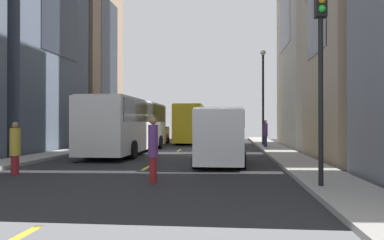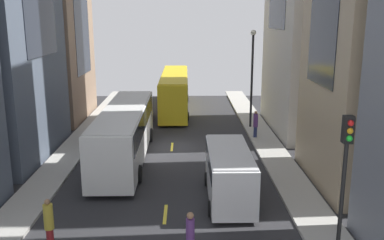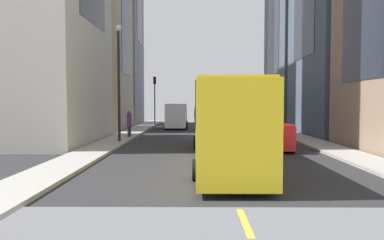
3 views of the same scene
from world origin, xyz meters
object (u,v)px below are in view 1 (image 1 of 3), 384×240
Objects in this scene: delivery_van_white at (220,132)px; pedestrian_walking_far at (15,147)px; car_red_0 at (156,134)px; streetcar_yellow at (194,121)px; city_bus_white at (130,122)px; traffic_light_near_corner at (321,46)px; pedestrian_crossing_mid at (265,133)px; pedestrian_waiting_curb at (153,147)px.

pedestrian_walking_far is at bearing -150.41° from delivery_van_white.
streetcar_yellow is at bearing 51.12° from car_red_0.
traffic_light_near_corner is at bearing -55.28° from city_bus_white.
streetcar_yellow reaches higher than city_bus_white.
city_bus_white reaches higher than pedestrian_crossing_mid.
pedestrian_crossing_mid is (9.05, 4.52, -0.80)m from city_bus_white.
pedestrian_waiting_curb reaches higher than car_red_0.
delivery_van_white is 6.23m from pedestrian_waiting_curb.
pedestrian_walking_far reaches higher than car_red_0.
city_bus_white is 3.19× the size of car_red_0.
car_red_0 is 21.40m from pedestrian_walking_far.
delivery_van_white reaches higher than pedestrian_waiting_curb.
car_red_0 is (-0.36, 10.80, -1.09)m from city_bus_white.
car_red_0 is 25.85m from traffic_light_near_corner.
pedestrian_waiting_curb is (4.00, -12.14, -0.85)m from city_bus_white.
pedestrian_crossing_mid is (3.05, 10.77, -0.31)m from delivery_van_white.
streetcar_yellow reaches higher than delivery_van_white.
streetcar_yellow is 3.49× the size of car_red_0.
city_bus_white is 10.73m from pedestrian_walking_far.
streetcar_yellow is at bearing 38.68° from pedestrian_walking_far.
streetcar_yellow is 26.92m from pedestrian_waiting_curb.
city_bus_white is 10.86m from car_red_0.
streetcar_yellow is at bearing 98.66° from delivery_van_white.
delivery_van_white reaches higher than pedestrian_crossing_mid.
city_bus_white is at bearing -101.70° from pedestrian_crossing_mid.
delivery_van_white is 1.46× the size of car_red_0.
traffic_light_near_corner is at bearing -38.23° from pedestrian_crossing_mid.
streetcar_yellow is 28.55m from traffic_light_near_corner.
pedestrian_crossing_mid is (9.41, -6.28, 0.29)m from car_red_0.
streetcar_yellow reaches higher than pedestrian_crossing_mid.
city_bus_white is 14.99m from streetcar_yellow.
streetcar_yellow is 5.18m from car_red_0.
delivery_van_white is at bearing 114.14° from traffic_light_near_corner.
car_red_0 is (-3.16, -3.92, -1.20)m from streetcar_yellow.
pedestrian_crossing_mid is (6.24, -10.21, -0.92)m from streetcar_yellow.
car_red_0 is 2.04× the size of pedestrian_walking_far.
traffic_light_near_corner is (3.05, -6.81, 2.62)m from delivery_van_white.
traffic_light_near_corner reaches higher than delivery_van_white.
pedestrian_crossing_mid is at bearing -58.56° from streetcar_yellow.
streetcar_yellow is 7.07× the size of pedestrian_crossing_mid.
city_bus_white is at bearing 39.95° from pedestrian_walking_far.
car_red_0 is 11.32m from pedestrian_crossing_mid.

